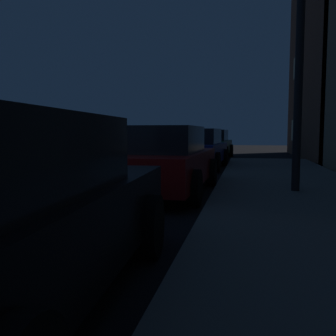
% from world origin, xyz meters
% --- Properties ---
extents(car_red, '(2.16, 4.40, 1.43)m').
position_xyz_m(car_red, '(2.85, 8.51, 0.71)').
color(car_red, maroon).
rests_on(car_red, ground).
extents(car_blue, '(2.25, 4.13, 1.43)m').
position_xyz_m(car_blue, '(2.85, 14.36, 0.71)').
color(car_blue, navy).
rests_on(car_blue, ground).
extents(car_green, '(2.27, 4.30, 1.43)m').
position_xyz_m(car_green, '(2.85, 19.95, 0.70)').
color(car_green, '#19592D').
rests_on(car_green, ground).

